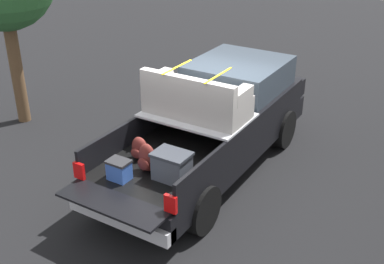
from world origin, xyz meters
TOP-DOWN VIEW (x-y plane):
  - ground_plane at (0.00, 0.00)m, footprint 40.00×40.00m
  - pickup_truck at (0.39, -0.00)m, footprint 6.05×2.06m

SIDE VIEW (x-z plane):
  - ground_plane at x=0.00m, z-range 0.00..0.00m
  - pickup_truck at x=0.39m, z-range -0.13..2.10m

